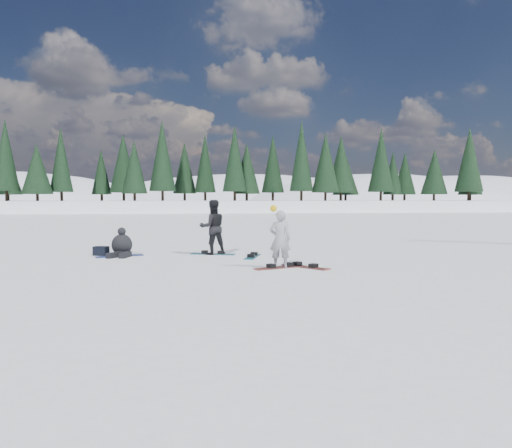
{
  "coord_description": "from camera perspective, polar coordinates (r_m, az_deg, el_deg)",
  "views": [
    {
      "loc": [
        -3.73,
        -14.08,
        1.89
      ],
      "look_at": [
        -1.8,
        0.9,
        1.1
      ],
      "focal_mm": 35.0,
      "sensor_mm": 36.0,
      "label": 1
    }
  ],
  "objects": [
    {
      "name": "snowboarder_woman",
      "position": [
        13.42,
        2.75,
        -1.69
      ],
      "size": [
        0.62,
        0.46,
        1.7
      ],
      "rotation": [
        0.0,
        0.0,
        2.99
      ],
      "color": "#9F9FA4",
      "rests_on": "ground"
    },
    {
      "name": "snowboard_woman",
      "position": [
        13.51,
        2.75,
        -4.99
      ],
      "size": [
        1.49,
        0.83,
        0.03
      ],
      "primitive_type": "cube",
      "rotation": [
        0.0,
        0.0,
        0.39
      ],
      "color": "maroon",
      "rests_on": "ground"
    },
    {
      "name": "snowboard_loose_c",
      "position": [
        16.71,
        -15.33,
        -3.56
      ],
      "size": [
        1.5,
        0.81,
        0.03
      ],
      "primitive_type": "cube",
      "rotation": [
        0.0,
        0.0,
        0.37
      ],
      "color": "#1B3997",
      "rests_on": "ground"
    },
    {
      "name": "alpine_backdrop",
      "position": [
        204.01,
        -9.56,
        -1.5
      ],
      "size": [
        412.5,
        227.0,
        53.2
      ],
      "color": "white",
      "rests_on": "ground"
    },
    {
      "name": "snowboard_loose_b",
      "position": [
        13.67,
        5.65,
        -4.91
      ],
      "size": [
        1.14,
        1.35,
        0.03
      ],
      "primitive_type": "cube",
      "rotation": [
        0.0,
        0.0,
        -0.91
      ],
      "color": "maroon",
      "rests_on": "ground"
    },
    {
      "name": "snowboarder_man",
      "position": [
        16.69,
        -4.98,
        -0.37
      ],
      "size": [
        1.02,
        0.87,
        1.83
      ],
      "primitive_type": "imported",
      "rotation": [
        0.0,
        0.0,
        3.36
      ],
      "color": "black",
      "rests_on": "ground"
    },
    {
      "name": "gear_bag",
      "position": [
        17.18,
        -17.29,
        -2.96
      ],
      "size": [
        0.53,
        0.45,
        0.3
      ],
      "primitive_type": "cube",
      "rotation": [
        0.0,
        0.0,
        -0.39
      ],
      "color": "black",
      "rests_on": "ground"
    },
    {
      "name": "ground",
      "position": [
        14.69,
        7.46,
        -4.42
      ],
      "size": [
        420.0,
        420.0,
        0.0
      ],
      "primitive_type": "plane",
      "color": "white",
      "rests_on": "ground"
    },
    {
      "name": "seated_rider",
      "position": [
        16.79,
        -15.1,
        -2.34
      ],
      "size": [
        0.84,
        1.21,
        0.93
      ],
      "rotation": [
        0.0,
        0.0,
        -0.43
      ],
      "color": "black",
      "rests_on": "ground"
    },
    {
      "name": "snowboard_man",
      "position": [
        16.77,
        -4.97,
        -3.44
      ],
      "size": [
        1.51,
        0.74,
        0.03
      ],
      "primitive_type": "cube",
      "rotation": [
        0.0,
        0.0,
        -0.32
      ],
      "color": "#1A6C92",
      "rests_on": "ground"
    },
    {
      "name": "snowboard_loose_a",
      "position": [
        15.95,
        -0.39,
        -3.76
      ],
      "size": [
        0.72,
        1.52,
        0.03
      ],
      "primitive_type": "cube",
      "rotation": [
        0.0,
        0.0,
        1.27
      ],
      "color": "#187087",
      "rests_on": "ground"
    }
  ]
}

